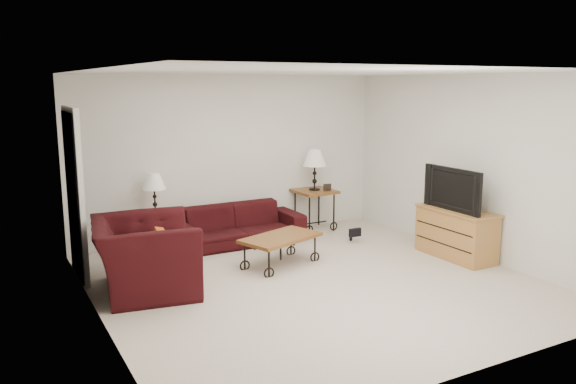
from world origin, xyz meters
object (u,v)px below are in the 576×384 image
object	(u,v)px
armchair	(145,256)
sofa	(237,225)
backpack	(351,229)
television	(457,189)
side_table_right	(314,210)
tv_stand	(456,233)
coffee_table	(281,251)
lamp_left	(155,193)
side_table_left	(156,232)
lamp_right	(315,170)

from	to	relation	value
armchair	sofa	bearing A→B (deg)	-43.81
backpack	armchair	bearing A→B (deg)	168.77
television	sofa	bearing A→B (deg)	-131.31
side_table_right	tv_stand	world-z (taller)	tv_stand
sofa	backpack	world-z (taller)	sofa
side_table_right	backpack	size ratio (longest dim) A/B	1.71
sofa	armchair	world-z (taller)	armchair
sofa	backpack	xyz separation A→B (m)	(1.58, -0.70, -0.10)
coffee_table	lamp_left	bearing A→B (deg)	132.05
side_table_left	side_table_right	world-z (taller)	side_table_right
tv_stand	backpack	bearing A→B (deg)	119.98
sofa	side_table_right	world-z (taller)	side_table_right
side_table_right	sofa	bearing A→B (deg)	-172.96
lamp_left	backpack	world-z (taller)	lamp_left
lamp_right	tv_stand	distance (m)	2.52
armchair	tv_stand	size ratio (longest dim) A/B	1.14
coffee_table	television	xyz separation A→B (m)	(2.27, -0.85, 0.77)
side_table_left	armchair	distance (m)	1.59
armchair	tv_stand	distance (m)	4.18
lamp_right	television	xyz separation A→B (m)	(0.90, -2.25, -0.03)
backpack	lamp_left	bearing A→B (deg)	140.78
lamp_right	armchair	size ratio (longest dim) A/B	0.51
tv_stand	lamp_right	bearing A→B (deg)	112.17
sofa	side_table_right	bearing A→B (deg)	7.04
coffee_table	armchair	world-z (taller)	armchair
side_table_right	tv_stand	bearing A→B (deg)	-67.83
armchair	backpack	bearing A→B (deg)	-70.39
sofa	television	bearing A→B (deg)	-41.31
lamp_left	side_table_right	bearing A→B (deg)	0.00
lamp_right	tv_stand	xyz separation A→B (m)	(0.92, -2.25, -0.66)
sofa	backpack	size ratio (longest dim) A/B	5.10
side_table_right	tv_stand	xyz separation A→B (m)	(0.92, -2.25, 0.01)
lamp_left	television	size ratio (longest dim) A/B	0.56
side_table_right	lamp_left	bearing A→B (deg)	-180.00
lamp_right	armchair	xyz separation A→B (m)	(-3.19, -1.48, -0.58)
lamp_right	coffee_table	xyz separation A→B (m)	(-1.37, -1.40, -0.80)
side_table_left	lamp_right	bearing A→B (deg)	0.00
side_table_right	television	xyz separation A→B (m)	(0.90, -2.25, 0.64)
lamp_right	coffee_table	bearing A→B (deg)	-134.37
lamp_left	sofa	bearing A→B (deg)	-8.70
side_table_right	lamp_left	world-z (taller)	lamp_left
lamp_left	backpack	xyz separation A→B (m)	(2.76, -0.88, -0.66)
lamp_right	coffee_table	distance (m)	2.11
armchair	television	xyz separation A→B (m)	(4.08, -0.77, 0.55)
coffee_table	backpack	distance (m)	1.58
lamp_left	lamp_right	xyz separation A→B (m)	(2.63, 0.00, 0.14)
coffee_table	television	world-z (taller)	television
lamp_right	coffee_table	world-z (taller)	lamp_right
side_table_right	side_table_left	bearing A→B (deg)	-180.00
armchair	television	distance (m)	4.19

